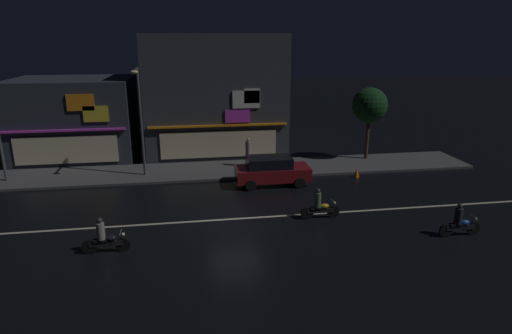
{
  "coord_description": "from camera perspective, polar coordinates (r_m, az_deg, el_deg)",
  "views": [
    {
      "loc": [
        -1.92,
        -18.66,
        8.29
      ],
      "look_at": [
        1.41,
        2.49,
        1.78
      ],
      "focal_mm": 29.96,
      "sensor_mm": 36.0,
      "label": 1
    }
  ],
  "objects": [
    {
      "name": "motorcycle_opposite_lane",
      "position": [
        20.56,
        25.53,
        -6.71
      ],
      "size": [
        1.9,
        0.6,
        1.52
      ],
      "rotation": [
        0.0,
        0.0,
        3.13
      ],
      "color": "black",
      "rests_on": "ground"
    },
    {
      "name": "sidewalk_far",
      "position": [
        27.72,
        -4.59,
        -0.4
      ],
      "size": [
        33.0,
        3.95,
        0.14
      ],
      "primitive_type": "cube",
      "color": "#4C4C4F",
      "rests_on": "ground"
    },
    {
      "name": "storefront_left_block",
      "position": [
        33.06,
        -22.92,
        6.0
      ],
      "size": [
        8.05,
        6.64,
        5.58
      ],
      "color": "#2D333D",
      "rests_on": "ground"
    },
    {
      "name": "streetlamp_mid",
      "position": [
        26.21,
        -15.24,
        6.96
      ],
      "size": [
        0.44,
        1.64,
        6.52
      ],
      "color": "#47494C",
      "rests_on": "sidewalk_far"
    },
    {
      "name": "motorcycle_lead",
      "position": [
        18.25,
        -19.62,
        -8.95
      ],
      "size": [
        1.9,
        0.6,
        1.52
      ],
      "rotation": [
        0.0,
        0.0,
        3.07
      ],
      "color": "black",
      "rests_on": "ground"
    },
    {
      "name": "ground_plane",
      "position": [
        20.5,
        -2.84,
        -6.95
      ],
      "size": [
        140.0,
        140.0,
        0.0
      ],
      "primitive_type": "plane",
      "color": "black"
    },
    {
      "name": "street_tree",
      "position": [
        30.28,
        14.94,
        7.94
      ],
      "size": [
        2.39,
        2.39,
        4.95
      ],
      "color": "#473323",
      "rests_on": "sidewalk_far"
    },
    {
      "name": "pedestrian_on_sidewalk",
      "position": [
        27.97,
        -1.04,
        1.85
      ],
      "size": [
        0.36,
        0.36,
        1.9
      ],
      "rotation": [
        0.0,
        0.0,
        2.98
      ],
      "color": "gray",
      "rests_on": "sidewalk_far"
    },
    {
      "name": "lane_divider_stripe",
      "position": [
        20.5,
        -2.84,
        -6.94
      ],
      "size": [
        31.35,
        0.16,
        0.01
      ],
      "primitive_type": "cube",
      "color": "beige",
      "rests_on": "ground"
    },
    {
      "name": "motorcycle_following",
      "position": [
        20.52,
        8.46,
        -5.19
      ],
      "size": [
        1.9,
        0.6,
        1.52
      ],
      "rotation": [
        0.0,
        0.0,
        3.21
      ],
      "color": "black",
      "rests_on": "ground"
    },
    {
      "name": "parked_car_near_kerb",
      "position": [
        24.9,
        2.08,
        -0.44
      ],
      "size": [
        4.3,
        1.98,
        1.67
      ],
      "rotation": [
        0.0,
        0.0,
        3.14
      ],
      "color": "maroon",
      "rests_on": "ground"
    },
    {
      "name": "storefront_center_block",
      "position": [
        32.89,
        -5.63,
        9.81
      ],
      "size": [
        9.85,
        8.57,
        8.55
      ],
      "color": "#383A3F",
      "rests_on": "ground"
    },
    {
      "name": "traffic_cone",
      "position": [
        27.13,
        13.28,
        -0.74
      ],
      "size": [
        0.36,
        0.36,
        0.55
      ],
      "primitive_type": "cone",
      "color": "orange",
      "rests_on": "ground"
    }
  ]
}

